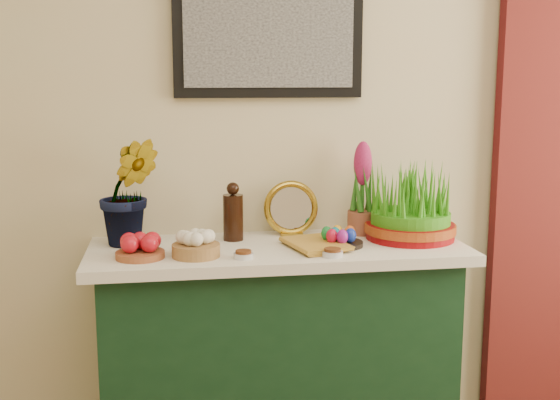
% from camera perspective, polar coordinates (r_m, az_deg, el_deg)
% --- Properties ---
extents(sideboard, '(1.30, 0.45, 0.85)m').
position_cam_1_polar(sideboard, '(2.78, -0.17, -13.05)').
color(sideboard, '#13341C').
rests_on(sideboard, ground).
extents(tablecloth, '(1.40, 0.55, 0.04)m').
position_cam_1_polar(tablecloth, '(2.63, -0.17, -4.10)').
color(tablecloth, white).
rests_on(tablecloth, sideboard).
extents(hyacinth_green, '(0.28, 0.25, 0.53)m').
position_cam_1_polar(hyacinth_green, '(2.64, -12.21, 2.05)').
color(hyacinth_green, '#28691A').
rests_on(hyacinth_green, tablecloth).
extents(apple_bowl, '(0.22, 0.22, 0.09)m').
position_cam_1_polar(apple_bowl, '(2.48, -11.31, -3.84)').
color(apple_bowl, brown).
rests_on(apple_bowl, tablecloth).
extents(garlic_basket, '(0.20, 0.20, 0.09)m').
position_cam_1_polar(garlic_basket, '(2.47, -6.85, -3.71)').
color(garlic_basket, '#9E6D40').
rests_on(garlic_basket, tablecloth).
extents(vinegar_cruet, '(0.08, 0.08, 0.23)m').
position_cam_1_polar(vinegar_cruet, '(2.70, -3.83, -1.20)').
color(vinegar_cruet, black).
rests_on(vinegar_cruet, tablecloth).
extents(mirror, '(0.22, 0.06, 0.22)m').
position_cam_1_polar(mirror, '(2.78, 0.90, -0.72)').
color(mirror, gold).
rests_on(mirror, tablecloth).
extents(book, '(0.23, 0.29, 0.03)m').
position_cam_1_polar(book, '(2.54, 1.00, -3.75)').
color(book, '#BA892E').
rests_on(book, tablecloth).
extents(spice_dish_left, '(0.07, 0.07, 0.03)m').
position_cam_1_polar(spice_dish_left, '(2.44, -2.99, -4.46)').
color(spice_dish_left, silver).
rests_on(spice_dish_left, tablecloth).
extents(spice_dish_right, '(0.07, 0.07, 0.03)m').
position_cam_1_polar(spice_dish_right, '(2.47, 4.29, -4.30)').
color(spice_dish_right, silver).
rests_on(spice_dish_right, tablecloth).
extents(egg_plate, '(0.18, 0.18, 0.07)m').
position_cam_1_polar(egg_plate, '(2.62, 4.83, -3.14)').
color(egg_plate, black).
rests_on(egg_plate, tablecloth).
extents(hyacinth_pink, '(0.11, 0.11, 0.37)m').
position_cam_1_polar(hyacinth_pink, '(2.81, 6.70, 0.60)').
color(hyacinth_pink, brown).
rests_on(hyacinth_pink, tablecloth).
extents(wheatgrass_sabzeh, '(0.35, 0.35, 0.29)m').
position_cam_1_polar(wheatgrass_sabzeh, '(2.75, 10.58, -0.55)').
color(wheatgrass_sabzeh, maroon).
rests_on(wheatgrass_sabzeh, tablecloth).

